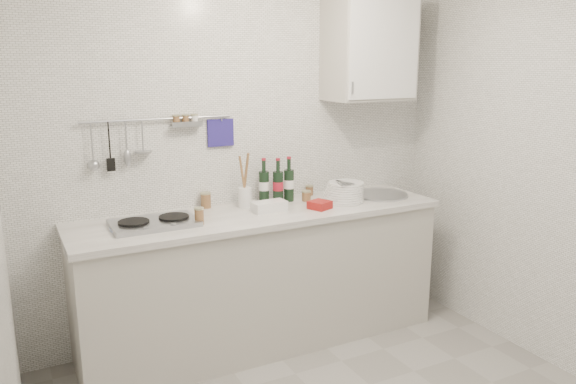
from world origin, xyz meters
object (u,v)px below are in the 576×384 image
at_px(wall_cabinet, 370,50).
at_px(plate_stack_hob, 137,226).
at_px(plate_stack_sink, 344,192).
at_px(wine_bottles, 277,180).
at_px(utensil_crock, 245,195).

xyz_separation_m(wall_cabinet, plate_stack_hob, (-1.70, -0.12, -1.02)).
xyz_separation_m(plate_stack_hob, plate_stack_sink, (1.44, -0.00, 0.05)).
relative_size(wall_cabinet, plate_stack_sink, 2.16).
bearing_deg(wine_bottles, plate_stack_hob, -170.42).
bearing_deg(wall_cabinet, utensil_crock, 178.31).
bearing_deg(wall_cabinet, plate_stack_sink, -155.11).
height_order(plate_stack_hob, utensil_crock, utensil_crock).
height_order(wall_cabinet, wine_bottles, wall_cabinet).
distance_m(wall_cabinet, utensil_crock, 1.34).
xyz_separation_m(plate_stack_hob, utensil_crock, (0.75, 0.15, 0.07)).
height_order(wall_cabinet, utensil_crock, wall_cabinet).
height_order(wine_bottles, utensil_crock, utensil_crock).
distance_m(wall_cabinet, wine_bottles, 1.12).
relative_size(plate_stack_hob, utensil_crock, 0.84).
xyz_separation_m(plate_stack_sink, wine_bottles, (-0.44, 0.17, 0.09)).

